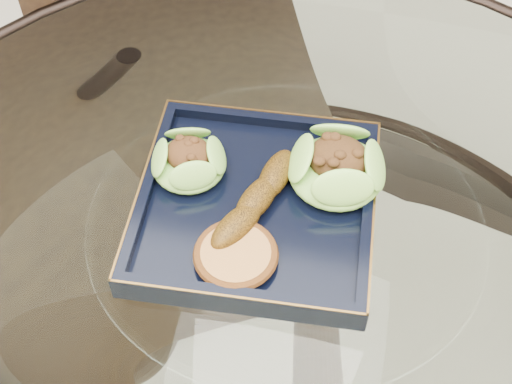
# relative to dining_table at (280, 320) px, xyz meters

# --- Properties ---
(dining_table) EXTENTS (1.13, 1.13, 0.77)m
(dining_table) POSITION_rel_dining_table_xyz_m (0.00, 0.00, 0.00)
(dining_table) COLOR white
(dining_table) RESTS_ON ground
(dining_chair) EXTENTS (0.58, 0.58, 1.04)m
(dining_chair) POSITION_rel_dining_table_xyz_m (-0.27, 0.37, -0.02)
(dining_chair) COLOR black
(dining_chair) RESTS_ON ground
(navy_plate) EXTENTS (0.29, 0.29, 0.02)m
(navy_plate) POSITION_rel_dining_table_xyz_m (-0.04, 0.04, 0.17)
(navy_plate) COLOR black
(navy_plate) RESTS_ON dining_table
(lettuce_wrap_left) EXTENTS (0.09, 0.09, 0.03)m
(lettuce_wrap_left) POSITION_rel_dining_table_xyz_m (-0.13, 0.07, 0.20)
(lettuce_wrap_left) COLOR #56902A
(lettuce_wrap_left) RESTS_ON navy_plate
(lettuce_wrap_right) EXTENTS (0.14, 0.14, 0.04)m
(lettuce_wrap_right) POSITION_rel_dining_table_xyz_m (0.04, 0.10, 0.20)
(lettuce_wrap_right) COLOR #57A12E
(lettuce_wrap_right) RESTS_ON navy_plate
(roasted_plantain) EXTENTS (0.08, 0.16, 0.03)m
(roasted_plantain) POSITION_rel_dining_table_xyz_m (-0.04, 0.04, 0.20)
(roasted_plantain) COLOR #5D3A09
(roasted_plantain) RESTS_ON navy_plate
(crumb_patty) EXTENTS (0.08, 0.08, 0.02)m
(crumb_patty) POSITION_rel_dining_table_xyz_m (-0.05, -0.04, 0.19)
(crumb_patty) COLOR #AB6D39
(crumb_patty) RESTS_ON navy_plate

